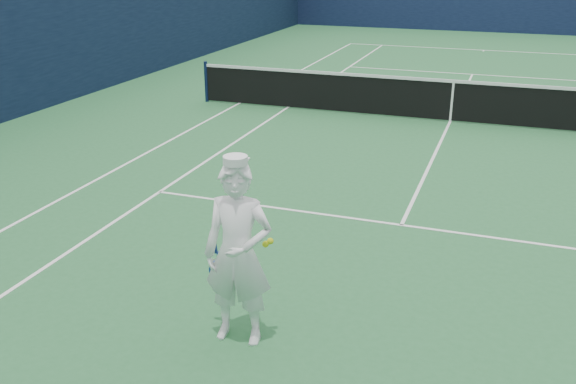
% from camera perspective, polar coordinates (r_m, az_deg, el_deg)
% --- Properties ---
extents(ground, '(80.00, 80.00, 0.00)m').
position_cam_1_polar(ground, '(15.77, 14.21, 6.06)').
color(ground, '#266435').
rests_on(ground, ground).
extents(court_markings, '(11.03, 23.83, 0.01)m').
position_cam_1_polar(court_markings, '(15.77, 14.21, 6.07)').
color(court_markings, white).
rests_on(court_markings, ground).
extents(windscreen_fence, '(20.12, 36.12, 4.00)m').
position_cam_1_polar(windscreen_fence, '(15.40, 14.88, 13.26)').
color(windscreen_fence, '#0F1839').
rests_on(windscreen_fence, ground).
extents(tennis_net, '(12.88, 0.09, 1.07)m').
position_cam_1_polar(tennis_net, '(15.64, 14.39, 8.02)').
color(tennis_net, '#141E4C').
rests_on(tennis_net, ground).
extents(tennis_player, '(0.83, 0.53, 2.03)m').
position_cam_1_polar(tennis_player, '(6.54, -4.45, -5.49)').
color(tennis_player, white).
rests_on(tennis_player, ground).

